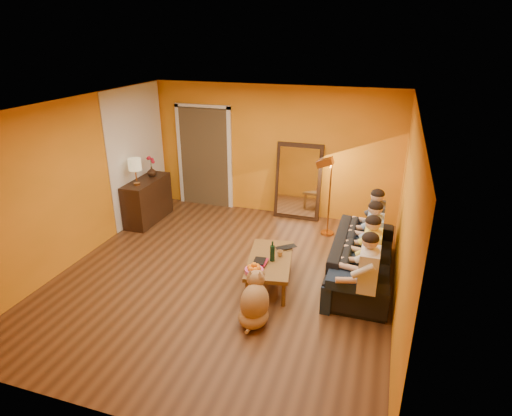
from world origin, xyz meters
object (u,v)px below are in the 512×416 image
(person_far_left, at_px, (368,276))
(laptop, at_px, (287,249))
(floor_lamp, at_px, (329,198))
(person_mid_right, at_px, (373,239))
(tumbler, at_px, (280,253))
(table_lamp, at_px, (136,172))
(coffee_table, at_px, (270,271))
(wine_bottle, at_px, (272,251))
(dog, at_px, (255,299))
(person_far_right, at_px, (375,225))
(sideboard, at_px, (148,200))
(person_mid_left, at_px, (371,256))
(mirror_frame, at_px, (298,181))
(vase, at_px, (152,172))
(sofa, at_px, (362,258))

(person_far_left, distance_m, laptop, 1.45)
(floor_lamp, bearing_deg, person_mid_right, -52.23)
(tumbler, bearing_deg, table_lamp, 160.48)
(coffee_table, height_order, wine_bottle, wine_bottle)
(dog, distance_m, tumbler, 1.08)
(floor_lamp, bearing_deg, person_far_right, -35.81)
(sideboard, bearing_deg, wine_bottle, -27.45)
(person_mid_left, bearing_deg, mirror_frame, 123.08)
(person_mid_right, distance_m, person_far_right, 0.55)
(table_lamp, height_order, vase, table_lamp)
(floor_lamp, height_order, dog, floor_lamp)
(coffee_table, height_order, person_far_left, person_far_left)
(wine_bottle, bearing_deg, tumbler, 67.62)
(person_mid_left, xyz_separation_m, person_far_right, (0.00, 1.10, 0.00))
(tumbler, relative_size, laptop, 0.28)
(table_lamp, distance_m, vase, 0.57)
(mirror_frame, distance_m, person_mid_right, 2.46)
(floor_lamp, bearing_deg, wine_bottle, -101.07)
(dog, bearing_deg, mirror_frame, 95.17)
(sofa, bearing_deg, person_mid_right, -52.43)
(person_mid_right, height_order, wine_bottle, person_mid_right)
(sideboard, bearing_deg, mirror_frame, 21.16)
(wine_bottle, height_order, vase, vase)
(sofa, xyz_separation_m, wine_bottle, (-1.24, -0.66, 0.25))
(dog, bearing_deg, sideboard, 142.16)
(person_mid_left, bearing_deg, sofa, 106.11)
(person_mid_left, distance_m, tumbler, 1.31)
(person_far_left, distance_m, person_mid_left, 0.55)
(person_mid_left, bearing_deg, dog, -140.12)
(floor_lamp, bearing_deg, sofa, -58.38)
(dog, distance_m, wine_bottle, 0.93)
(person_mid_right, bearing_deg, sideboard, 169.68)
(mirror_frame, height_order, dog, mirror_frame)
(sofa, height_order, laptop, sofa)
(sideboard, xyz_separation_m, laptop, (3.13, -1.16, 0.01))
(person_mid_left, height_order, vase, person_mid_left)
(sofa, xyz_separation_m, vase, (-4.24, 1.15, 0.62))
(coffee_table, distance_m, tumbler, 0.30)
(person_mid_left, bearing_deg, person_far_right, 90.00)
(dog, xyz_separation_m, person_far_right, (1.34, 2.22, 0.26))
(tumbler, bearing_deg, person_mid_right, 24.57)
(person_mid_left, xyz_separation_m, person_mid_right, (0.00, 0.55, 0.00))
(vase, bearing_deg, coffee_table, -30.79)
(mirror_frame, bearing_deg, person_far_left, -62.03)
(wine_bottle, bearing_deg, sofa, 28.19)
(dog, bearing_deg, laptop, 86.77)
(wine_bottle, distance_m, vase, 3.52)
(person_mid_right, distance_m, wine_bottle, 1.57)
(coffee_table, distance_m, person_far_right, 1.94)
(sideboard, xyz_separation_m, person_mid_right, (4.37, -0.80, 0.18))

